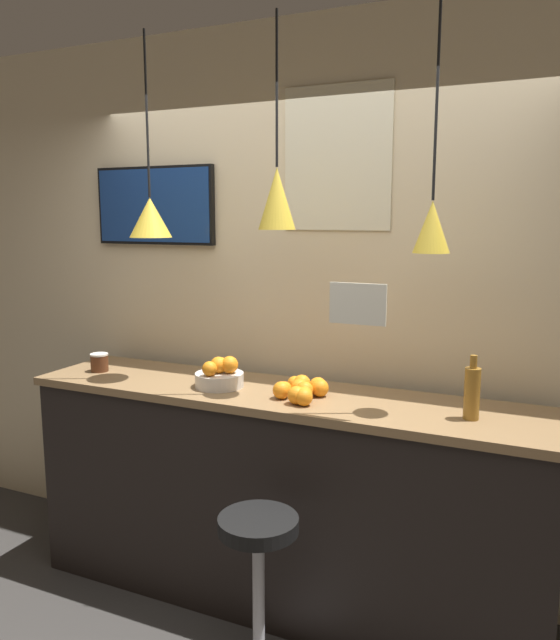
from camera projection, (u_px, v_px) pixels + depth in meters
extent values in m
cube|color=beige|center=(312.00, 306.00, 3.28)|extent=(8.00, 0.06, 2.90)
cube|color=black|center=(280.00, 502.00, 3.08)|extent=(2.54, 0.54, 1.05)
cube|color=olive|center=(280.00, 396.00, 2.99)|extent=(2.58, 0.58, 0.04)
cylinder|color=#B7B7BC|center=(259.00, 606.00, 2.55)|extent=(0.05, 0.05, 0.65)
cylinder|color=black|center=(258.00, 525.00, 2.49)|extent=(0.33, 0.33, 0.06)
cylinder|color=beige|center=(219.00, 380.00, 3.07)|extent=(0.24, 0.24, 0.07)
sphere|color=orange|center=(210.00, 369.00, 3.00)|extent=(0.07, 0.07, 0.07)
sphere|color=orange|center=(221.00, 365.00, 3.07)|extent=(0.08, 0.08, 0.08)
sphere|color=orange|center=(230.00, 365.00, 3.06)|extent=(0.09, 0.09, 0.09)
sphere|color=orange|center=(218.00, 365.00, 3.06)|extent=(0.08, 0.08, 0.08)
sphere|color=orange|center=(305.00, 390.00, 2.88)|extent=(0.08, 0.08, 0.08)
sphere|color=orange|center=(320.00, 388.00, 2.90)|extent=(0.08, 0.08, 0.08)
sphere|color=orange|center=(299.00, 388.00, 2.91)|extent=(0.08, 0.08, 0.08)
sphere|color=orange|center=(304.00, 395.00, 2.81)|extent=(0.07, 0.07, 0.07)
sphere|color=orange|center=(281.00, 390.00, 2.87)|extent=(0.08, 0.08, 0.08)
sphere|color=orange|center=(304.00, 397.00, 2.76)|extent=(0.08, 0.08, 0.08)
sphere|color=orange|center=(296.00, 395.00, 2.78)|extent=(0.08, 0.08, 0.08)
sphere|color=orange|center=(302.00, 383.00, 2.98)|extent=(0.08, 0.08, 0.08)
sphere|color=orange|center=(295.00, 383.00, 3.00)|extent=(0.07, 0.07, 0.07)
sphere|color=orange|center=(303.00, 399.00, 2.76)|extent=(0.07, 0.07, 0.07)
sphere|color=orange|center=(284.00, 389.00, 2.91)|extent=(0.07, 0.07, 0.07)
sphere|color=orange|center=(318.00, 386.00, 2.92)|extent=(0.09, 0.09, 0.09)
cylinder|color=olive|center=(472.00, 394.00, 2.57)|extent=(0.07, 0.07, 0.22)
cylinder|color=olive|center=(474.00, 362.00, 2.55)|extent=(0.03, 0.03, 0.05)
cylinder|color=#562D19|center=(99.00, 363.00, 3.38)|extent=(0.09, 0.09, 0.09)
cylinder|color=white|center=(99.00, 354.00, 3.37)|extent=(0.10, 0.10, 0.01)
cylinder|color=black|center=(147.00, 115.00, 3.03)|extent=(0.01, 0.01, 0.79)
cone|color=gold|center=(150.00, 217.00, 3.11)|extent=(0.21, 0.21, 0.20)
sphere|color=#F9EFCC|center=(151.00, 233.00, 3.12)|extent=(0.04, 0.04, 0.04)
cylinder|color=black|center=(277.00, 89.00, 2.73)|extent=(0.01, 0.01, 0.66)
cone|color=gold|center=(277.00, 199.00, 2.81)|extent=(0.17, 0.17, 0.28)
sphere|color=#F9EFCC|center=(277.00, 225.00, 2.83)|extent=(0.04, 0.04, 0.04)
cylinder|color=black|center=(437.00, 95.00, 2.46)|extent=(0.01, 0.01, 0.82)
cone|color=gold|center=(432.00, 227.00, 2.54)|extent=(0.15, 0.15, 0.21)
sphere|color=#F9EFCC|center=(431.00, 248.00, 2.55)|extent=(0.04, 0.04, 0.04)
cube|color=black|center=(155.00, 206.00, 3.54)|extent=(0.77, 0.04, 0.44)
cube|color=navy|center=(153.00, 206.00, 3.52)|extent=(0.74, 0.01, 0.41)
cube|color=white|center=(358.00, 304.00, 2.54)|extent=(0.24, 0.01, 0.17)
cube|color=beige|center=(337.00, 158.00, 3.07)|extent=(0.56, 0.01, 0.70)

